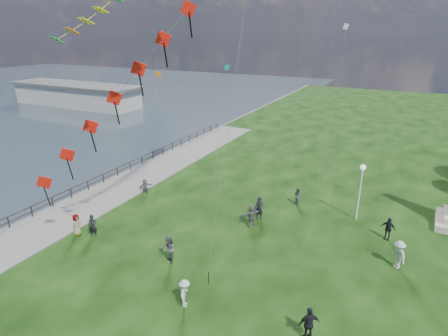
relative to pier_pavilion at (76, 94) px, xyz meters
The scene contains 16 objects.
waterfront 49.44m from the pier_pavilion, 41.92° to the right, with size 200.00×200.00×1.51m.
pier_pavilion is the anchor object (origin of this frame).
lamppost 64.83m from the pier_pavilion, 24.24° to the right, with size 0.43×0.43×4.67m.
person_0 56.84m from the pier_pavilion, 41.91° to the right, with size 0.63×0.41×1.73m, color black.
person_1 62.23m from the pier_pavilion, 37.85° to the right, with size 0.93×0.57×1.91m, color #595960.
person_2 66.51m from the pier_pavilion, 38.25° to the right, with size 1.06×0.54×1.63m, color silver.
person_3 71.44m from the pier_pavilion, 34.50° to the right, with size 1.07×0.55×1.82m, color black.
person_5 50.78m from the pier_pavilion, 36.35° to the right, with size 1.35×0.58×1.45m, color #595960.
person_6 60.11m from the pier_pavilion, 29.90° to the right, with size 0.69×0.46×1.91m, color black.
person_7 59.99m from the pier_pavilion, 25.59° to the right, with size 0.75×0.46×1.54m, color #595960.
person_8 70.17m from the pier_pavilion, 27.25° to the right, with size 1.22×0.63×1.89m, color silver.
person_9 67.89m from the pier_pavilion, 25.00° to the right, with size 1.01×0.52×1.72m, color black.
person_10 56.18m from the pier_pavilion, 43.01° to the right, with size 0.82×0.50×1.67m, color #595960.
person_11 60.68m from the pier_pavilion, 31.04° to the right, with size 1.68×0.72×1.81m, color #595960.
red_kite_train 58.92m from the pier_pavilion, 39.81° to the right, with size 10.53×9.35×15.97m.
small_kites 56.39m from the pier_pavilion, 19.66° to the right, with size 28.77×15.17×29.71m.
Camera 1 is at (9.64, -13.11, 14.25)m, focal length 30.00 mm.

